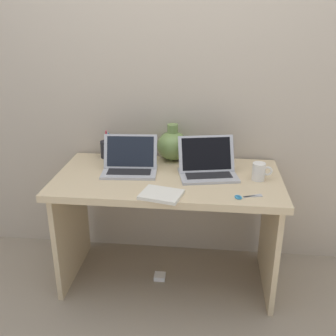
{
  "coord_description": "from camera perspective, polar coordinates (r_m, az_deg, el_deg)",
  "views": [
    {
      "loc": [
        0.22,
        -2.08,
        1.6
      ],
      "look_at": [
        0.0,
        0.0,
        0.76
      ],
      "focal_mm": 41.92,
      "sensor_mm": 36.0,
      "label": 1
    }
  ],
  "objects": [
    {
      "name": "ground_plane",
      "position": [
        2.63,
        -0.0,
        -15.61
      ],
      "size": [
        6.0,
        6.0,
        0.0
      ],
      "primitive_type": "plane",
      "color": "gray"
    },
    {
      "name": "back_wall",
      "position": [
        2.49,
        0.94,
        12.63
      ],
      "size": [
        4.4,
        0.04,
        2.4
      ],
      "primitive_type": "cube",
      "color": "#BCAD99",
      "rests_on": "ground"
    },
    {
      "name": "desk",
      "position": [
        2.34,
        -0.0,
        -4.81
      ],
      "size": [
        1.3,
        0.67,
        0.71
      ],
      "color": "#D1B78C",
      "rests_on": "ground"
    },
    {
      "name": "laptop_left",
      "position": [
        2.33,
        -5.55,
        0.83
      ],
      "size": [
        0.33,
        0.24,
        0.21
      ],
      "color": "#B2B2B7",
      "rests_on": "desk"
    },
    {
      "name": "laptop_right",
      "position": [
        2.28,
        5.72,
        0.4
      ],
      "size": [
        0.37,
        0.3,
        0.21
      ],
      "color": "#B2B2B7",
      "rests_on": "desk"
    },
    {
      "name": "green_vase",
      "position": [
        2.49,
        0.67,
        3.33
      ],
      "size": [
        0.2,
        0.2,
        0.23
      ],
      "color": "#75934C",
      "rests_on": "desk"
    },
    {
      "name": "notebook_stack",
      "position": [
        2.02,
        -0.98,
        -3.87
      ],
      "size": [
        0.24,
        0.21,
        0.02
      ],
      "primitive_type": "cube",
      "rotation": [
        0.0,
        0.0,
        -0.23
      ],
      "color": "silver",
      "rests_on": "desk"
    },
    {
      "name": "coffee_mug",
      "position": [
        2.25,
        13.13,
        -0.55
      ],
      "size": [
        0.11,
        0.07,
        0.1
      ],
      "color": "white",
      "rests_on": "desk"
    },
    {
      "name": "pen_cup",
      "position": [
        2.57,
        -8.93,
        2.74
      ],
      "size": [
        0.08,
        0.08,
        0.19
      ],
      "color": "black",
      "rests_on": "desk"
    },
    {
      "name": "scissors",
      "position": [
        2.05,
        10.92,
        -4.13
      ],
      "size": [
        0.15,
        0.08,
        0.01
      ],
      "color": "#B7B7BC",
      "rests_on": "desk"
    },
    {
      "name": "power_brick",
      "position": [
        2.61,
        -1.21,
        -15.5
      ],
      "size": [
        0.07,
        0.07,
        0.03
      ],
      "primitive_type": "cube",
      "color": "white",
      "rests_on": "ground"
    }
  ]
}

